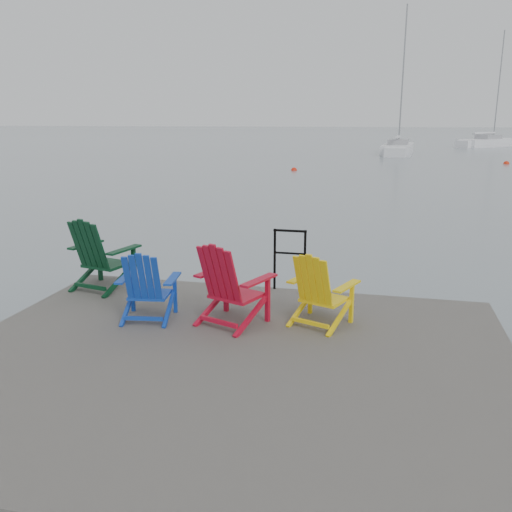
% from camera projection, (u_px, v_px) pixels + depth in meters
% --- Properties ---
extents(ground, '(400.00, 400.00, 0.00)m').
position_uv_depth(ground, '(226.00, 401.00, 5.78)').
color(ground, slate).
rests_on(ground, ground).
extents(dock, '(6.00, 5.00, 1.40)m').
position_uv_depth(dock, '(226.00, 371.00, 5.70)').
color(dock, '#2B2927').
rests_on(dock, ground).
extents(handrail, '(0.48, 0.04, 0.90)m').
position_uv_depth(handrail, '(290.00, 254.00, 7.78)').
color(handrail, black).
rests_on(handrail, dock).
extents(chair_green, '(0.97, 0.91, 1.06)m').
position_uv_depth(chair_green, '(100.00, 254.00, 7.82)').
color(chair_green, '#093219').
rests_on(chair_green, dock).
extents(chair_blue, '(0.78, 0.73, 0.89)m').
position_uv_depth(chair_blue, '(147.00, 285.00, 6.63)').
color(chair_blue, '#103BAD').
rests_on(chair_blue, dock).
extents(chair_red, '(0.98, 0.94, 1.02)m').
position_uv_depth(chair_red, '(230.00, 283.00, 6.47)').
color(chair_red, '#B90D27').
rests_on(chair_red, dock).
extents(chair_yellow, '(0.88, 0.84, 0.91)m').
position_uv_depth(chair_yellow, '(320.00, 289.00, 6.46)').
color(chair_yellow, yellow).
rests_on(chair_yellow, dock).
extents(sailboat_near, '(2.96, 9.13, 12.34)m').
position_uv_depth(sailboat_near, '(398.00, 149.00, 46.65)').
color(sailboat_near, white).
rests_on(sailboat_near, ground).
extents(sailboat_mid, '(7.73, 8.00, 12.13)m').
position_uv_depth(sailboat_mid, '(490.00, 143.00, 58.59)').
color(sailboat_mid, white).
rests_on(sailboat_mid, ground).
extents(buoy_b, '(0.35, 0.35, 0.35)m').
position_uv_depth(buoy_b, '(294.00, 170.00, 31.51)').
color(buoy_b, red).
rests_on(buoy_b, ground).
extents(buoy_d, '(0.39, 0.39, 0.39)m').
position_uv_depth(buoy_d, '(506.00, 164.00, 36.02)').
color(buoy_d, red).
rests_on(buoy_d, ground).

